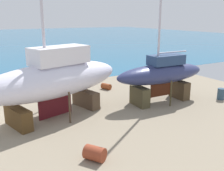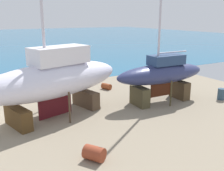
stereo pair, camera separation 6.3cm
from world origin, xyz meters
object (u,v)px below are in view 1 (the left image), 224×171
(sailboat_far_slipway, at_px, (162,74))
(barrel_tipped_center, at_px, (106,86))
(barrel_rust_near, at_px, (221,94))
(barrel_ochre, at_px, (95,153))
(worker, at_px, (139,77))
(sailboat_large_starboard, at_px, (54,79))

(sailboat_far_slipway, xyz_separation_m, barrel_tipped_center, (-2.00, 5.09, -1.89))
(barrel_tipped_center, xyz_separation_m, barrel_rust_near, (6.47, -7.07, 0.18))
(barrel_ochre, relative_size, barrel_rust_near, 1.06)
(sailboat_far_slipway, xyz_separation_m, barrel_rust_near, (4.48, -1.98, -1.71))
(barrel_ochre, xyz_separation_m, barrel_tipped_center, (6.10, 10.09, -0.08))
(sailboat_far_slipway, relative_size, barrel_ochre, 12.38)
(barrel_ochre, bearing_deg, worker, 45.55)
(sailboat_far_slipway, distance_m, sailboat_large_starboard, 8.00)
(sailboat_far_slipway, relative_size, worker, 6.91)
(barrel_ochre, xyz_separation_m, barrel_rust_near, (12.58, 3.02, 0.11))
(sailboat_far_slipway, relative_size, barrel_rust_near, 13.13)
(sailboat_large_starboard, height_order, barrel_tipped_center, sailboat_large_starboard)
(sailboat_far_slipway, distance_m, barrel_rust_near, 5.19)
(worker, distance_m, barrel_ochre, 13.30)
(sailboat_far_slipway, height_order, worker, sailboat_far_slipway)
(sailboat_large_starboard, bearing_deg, worker, -175.04)
(worker, distance_m, barrel_tipped_center, 3.32)
(barrel_rust_near, bearing_deg, barrel_tipped_center, 132.46)
(barrel_ochre, bearing_deg, sailboat_far_slipway, 31.71)
(barrel_ochre, bearing_deg, barrel_tipped_center, 58.85)
(sailboat_large_starboard, bearing_deg, barrel_rust_near, 150.67)
(barrel_tipped_center, height_order, barrel_rust_near, barrel_rust_near)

